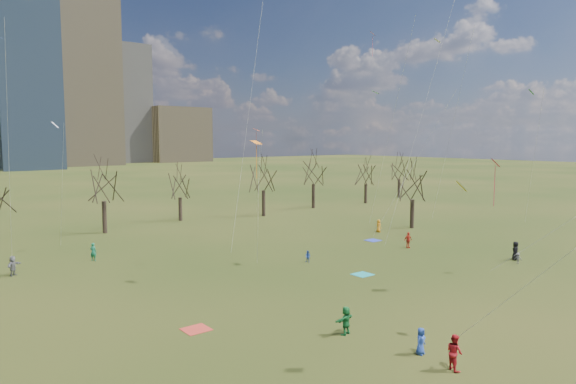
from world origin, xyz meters
TOP-DOWN VIEW (x-y plane):
  - ground at (0.00, 0.00)m, footprint 500.00×500.00m
  - bare_tree_row at (-0.09, 37.22)m, footprint 113.04×29.80m
  - blanket_teal at (3.50, 5.98)m, footprint 1.60×1.50m
  - blanket_navy at (15.67, 15.61)m, footprint 1.60×1.50m
  - blanket_crimson at (-14.15, 3.57)m, footprint 1.60×1.50m
  - person_0 at (-6.33, -7.44)m, footprint 0.81×0.61m
  - person_2 at (-6.56, -9.69)m, footprint 0.99×1.10m
  - person_3 at (17.85, -0.60)m, footprint 0.64×0.79m
  - person_5 at (-7.47, -2.82)m, footprint 1.68×0.78m
  - person_6 at (19.12, 0.32)m, footprint 1.04×0.86m
  - person_8 at (2.74, 12.34)m, footprint 0.62×0.68m
  - person_10 at (15.53, 10.46)m, footprint 1.08×0.66m
  - person_11 at (-20.30, 24.75)m, footprint 1.55×1.49m
  - person_12 at (20.27, 18.78)m, footprint 0.61×0.85m
  - person_13 at (-13.05, 25.95)m, footprint 0.75×0.76m
  - kites_airborne at (1.74, 11.46)m, footprint 68.00×53.79m

SIDE VIEW (x-z plane):
  - ground at x=0.00m, z-range 0.00..0.00m
  - blanket_teal at x=3.50m, z-range 0.00..0.03m
  - blanket_navy at x=15.67m, z-range 0.00..0.03m
  - blanket_crimson at x=-14.15m, z-range 0.00..0.03m
  - person_3 at x=17.85m, z-range 0.00..1.06m
  - person_8 at x=2.74m, z-range 0.00..1.15m
  - person_0 at x=-6.33m, z-range 0.00..1.50m
  - person_12 at x=20.27m, z-range 0.00..1.61m
  - person_10 at x=15.53m, z-range 0.00..1.72m
  - person_5 at x=-7.47m, z-range 0.00..1.74m
  - person_11 at x=-20.30m, z-range 0.00..1.76m
  - person_13 at x=-13.05m, z-range 0.00..1.77m
  - person_6 at x=19.12m, z-range 0.00..1.84m
  - person_2 at x=-6.56m, z-range 0.00..1.87m
  - bare_tree_row at x=-0.09m, z-range 1.37..10.87m
  - kites_airborne at x=1.74m, z-range -3.34..28.43m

